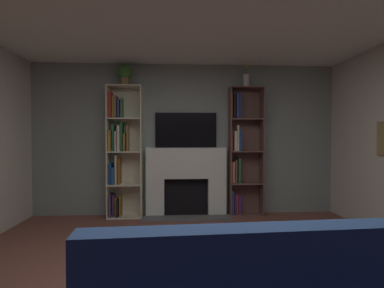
{
  "coord_description": "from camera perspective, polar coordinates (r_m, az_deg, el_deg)",
  "views": [
    {
      "loc": [
        -0.23,
        -2.5,
        1.32
      ],
      "look_at": [
        0.0,
        1.13,
        1.24
      ],
      "focal_mm": 29.14,
      "sensor_mm": 36.0,
      "label": 1
    }
  ],
  "objects": [
    {
      "name": "wall_back_accent",
      "position": [
        5.37,
        -1.15,
        0.84
      ],
      "size": [
        5.26,
        0.06,
        2.56
      ],
      "primitive_type": "cube",
      "color": "gray",
      "rests_on": "ground_plane"
    },
    {
      "name": "fireplace",
      "position": [
        5.28,
        -1.08,
        -6.57
      ],
      "size": [
        1.44,
        0.51,
        1.14
      ],
      "color": "white",
      "rests_on": "ground_plane"
    },
    {
      "name": "tv",
      "position": [
        5.31,
        -1.12,
        2.57
      ],
      "size": [
        1.04,
        0.06,
        0.59
      ],
      "primitive_type": "cube",
      "color": "black",
      "rests_on": "fireplace"
    },
    {
      "name": "bookshelf_left",
      "position": [
        5.29,
        -12.82,
        -1.31
      ],
      "size": [
        0.56,
        0.31,
        2.16
      ],
      "color": "silver",
      "rests_on": "ground_plane"
    },
    {
      "name": "bookshelf_right",
      "position": [
        5.37,
        9.02,
        -1.44
      ],
      "size": [
        0.56,
        0.29,
        2.16
      ],
      "color": "brown",
      "rests_on": "ground_plane"
    },
    {
      "name": "potted_plant",
      "position": [
        5.35,
        -12.21,
        12.52
      ],
      "size": [
        0.25,
        0.25,
        0.35
      ],
      "color": "#9D744A",
      "rests_on": "bookshelf_left"
    },
    {
      "name": "vase_with_flowers",
      "position": [
        5.42,
        9.88,
        11.47
      ],
      "size": [
        0.12,
        0.12,
        0.37
      ],
      "color": "silver",
      "rests_on": "bookshelf_right"
    },
    {
      "name": "coffee_table",
      "position": [
        2.32,
        9.48,
        -23.75
      ],
      "size": [
        0.96,
        0.47,
        0.39
      ],
      "color": "brown",
      "rests_on": "ground_plane"
    }
  ]
}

